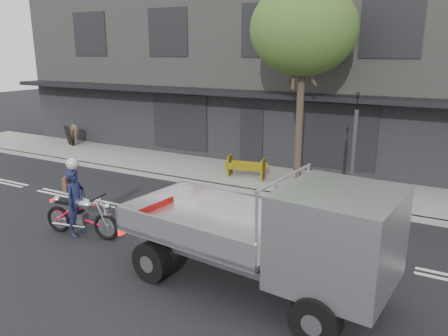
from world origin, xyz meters
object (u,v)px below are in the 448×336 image
rider (76,202)px  sandwich_board (69,136)px  flatbed_ute (311,236)px  construction_barrier (244,168)px  traffic_light_pole (353,155)px  street_tree (304,30)px  motorcycle (81,214)px

rider → sandwich_board: size_ratio=1.80×
flatbed_ute → construction_barrier: (-4.53, 6.54, -0.87)m
flatbed_ute → sandwich_board: size_ratio=5.67×
traffic_light_pole → flatbed_ute: (0.55, -5.80, -0.23)m
street_tree → construction_barrier: street_tree is taller
motorcycle → rider: rider is taller
motorcycle → traffic_light_pole: bearing=36.2°
rider → motorcycle: bearing=-97.9°
motorcycle → rider: (-0.15, -0.00, 0.30)m
traffic_light_pole → motorcycle: 7.90m
flatbed_ute → sandwich_board: 16.48m
traffic_light_pole → rider: size_ratio=1.98×
street_tree → flatbed_ute: size_ratio=1.21×
flatbed_ute → sandwich_board: bearing=158.4°
rider → construction_barrier: size_ratio=1.23×
sandwich_board → construction_barrier: bearing=16.7°
flatbed_ute → construction_barrier: size_ratio=3.87×
motorcycle → rider: bearing=172.1°
flatbed_ute → rider: bearing=-177.1°
street_tree → sandwich_board: (-12.04, 1.00, -4.64)m
rider → street_tree: bearing=-38.8°
rider → flatbed_ute: (6.32, -0.35, 0.53)m
construction_barrier → rider: bearing=-106.1°
sandwich_board → traffic_light_pole: bearing=15.5°
construction_barrier → street_tree: bearing=3.0°
rider → flatbed_ute: bearing=-101.1°
motorcycle → sandwich_board: bearing=131.2°
construction_barrier → sandwich_board: bearing=173.7°
street_tree → sandwich_board: size_ratio=6.87×
motorcycle → flatbed_ute: bearing=-11.1°
street_tree → construction_barrier: 5.13m
street_tree → motorcycle: size_ratio=3.06×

